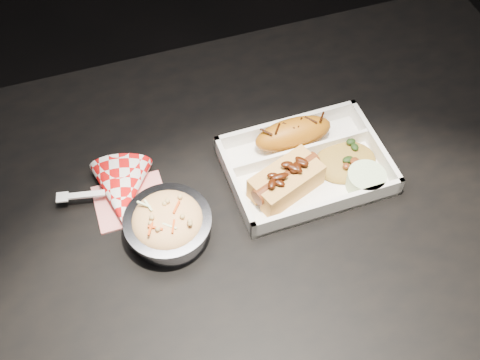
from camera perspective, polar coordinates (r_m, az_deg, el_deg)
name	(u,v)px	position (r m, az deg, el deg)	size (l,w,h in m)	color
dining_table	(247,245)	(1.00, 0.66, -6.16)	(1.20, 0.80, 0.75)	black
food_tray	(305,168)	(0.97, 6.21, 1.15)	(0.25, 0.18, 0.04)	white
fried_pastry	(293,134)	(0.98, 5.08, 4.39)	(0.13, 0.05, 0.05)	#B06311
hotdog	(286,180)	(0.93, 4.42, 0.03)	(0.13, 0.09, 0.06)	gold
fried_rice_mound	(346,158)	(0.98, 10.05, 2.09)	(0.10, 0.08, 0.03)	#AD8432
cupcake_liner	(366,180)	(0.96, 11.84, -0.03)	(0.06, 0.06, 0.03)	beige
foil_coleslaw_cup	(168,223)	(0.89, -6.85, -4.10)	(0.13, 0.13, 0.07)	silver
napkin_fork	(122,193)	(0.95, -11.14, -1.18)	(0.16, 0.13, 0.10)	red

